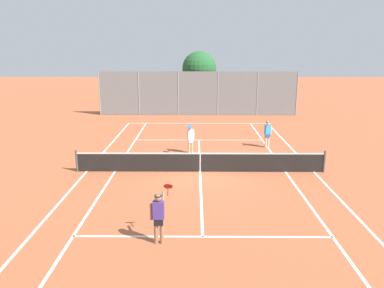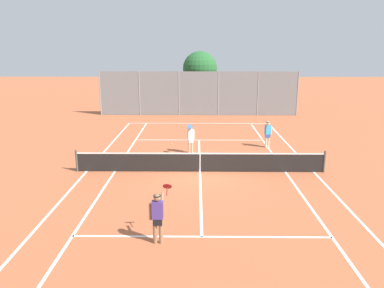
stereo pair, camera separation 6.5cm
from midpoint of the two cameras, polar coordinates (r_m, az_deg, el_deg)
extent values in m
plane|color=#B25B38|center=(18.13, 1.14, -4.25)|extent=(120.00, 120.00, 0.00)
cube|color=white|center=(29.64, 0.88, 3.17)|extent=(11.00, 0.10, 0.01)
cube|color=white|center=(18.88, -15.84, -4.04)|extent=(0.10, 23.80, 0.01)
cube|color=white|center=(19.01, 18.00, -4.08)|extent=(0.10, 23.80, 0.01)
cube|color=white|center=(18.54, -11.77, -4.12)|extent=(0.10, 23.80, 0.01)
cube|color=white|center=(18.64, 13.97, -4.16)|extent=(0.10, 23.80, 0.01)
cube|color=white|center=(12.24, 1.48, -13.93)|extent=(8.26, 0.10, 0.01)
cube|color=white|center=(24.27, 0.97, 0.62)|extent=(8.26, 0.10, 0.01)
cube|color=white|center=(18.13, 1.14, -4.25)|extent=(0.10, 12.80, 0.01)
cylinder|color=#474C47|center=(18.85, -17.27, -2.48)|extent=(0.10, 0.10, 1.07)
cylinder|color=#474C47|center=(18.99, 19.42, -2.53)|extent=(0.10, 0.10, 1.07)
cube|color=black|center=(17.98, 1.14, -2.85)|extent=(11.90, 0.02, 0.89)
cube|color=white|center=(17.85, 1.15, -1.46)|extent=(11.90, 0.03, 0.06)
cube|color=white|center=(17.99, 1.14, -2.91)|extent=(0.05, 0.03, 0.89)
cylinder|color=#936B4C|center=(11.76, -5.67, -13.03)|extent=(0.13, 0.13, 0.82)
cylinder|color=#936B4C|center=(11.74, -4.78, -13.05)|extent=(0.13, 0.13, 0.82)
cube|color=black|center=(11.60, -5.26, -11.60)|extent=(0.28, 0.18, 0.24)
cube|color=#4C388C|center=(11.44, -5.31, -9.98)|extent=(0.34, 0.20, 0.56)
sphere|color=#936B4C|center=(11.29, -5.35, -8.17)|extent=(0.22, 0.22, 0.22)
cylinder|color=black|center=(11.26, -5.36, -7.86)|extent=(0.23, 0.23, 0.02)
cylinder|color=#936B4C|center=(11.50, -6.41, -10.22)|extent=(0.08, 0.08, 0.52)
cylinder|color=#936B4C|center=(11.44, -4.61, -8.38)|extent=(0.09, 0.46, 0.35)
cylinder|color=maroon|center=(11.61, -3.85, -7.17)|extent=(0.04, 0.25, 0.22)
cylinder|color=maroon|center=(11.68, -3.81, -6.45)|extent=(0.28, 0.20, 0.23)
cylinder|color=#D8A884|center=(21.19, -0.11, -0.31)|extent=(0.13, 0.13, 0.82)
cylinder|color=#D8A884|center=(21.12, -0.55, -0.36)|extent=(0.13, 0.13, 0.82)
cube|color=white|center=(21.07, -0.33, 0.53)|extent=(0.33, 0.28, 0.24)
cube|color=white|center=(20.99, -0.33, 1.49)|extent=(0.39, 0.32, 0.56)
sphere|color=#D8A884|center=(20.90, -0.33, 2.53)|extent=(0.22, 0.22, 0.22)
cylinder|color=black|center=(20.89, -0.33, 2.70)|extent=(0.23, 0.23, 0.02)
cylinder|color=#D8A884|center=(21.09, 0.22, 1.38)|extent=(0.08, 0.08, 0.52)
cylinder|color=#D8A884|center=(20.75, -0.51, 2.15)|extent=(0.26, 0.45, 0.35)
cylinder|color=#1E4C99|center=(20.43, -0.57, 2.42)|extent=(0.13, 0.24, 0.22)
cylinder|color=#1E4C99|center=(20.30, -0.43, 2.66)|extent=(0.34, 0.29, 0.23)
cylinder|color=beige|center=(22.88, 11.49, 0.51)|extent=(0.13, 0.13, 0.82)
cylinder|color=beige|center=(22.80, 11.10, 0.48)|extent=(0.13, 0.13, 0.82)
cube|color=#334C8C|center=(22.76, 11.34, 1.30)|extent=(0.32, 0.26, 0.24)
cube|color=#3399D8|center=(22.69, 11.38, 2.19)|extent=(0.39, 0.30, 0.56)
sphere|color=beige|center=(22.61, 11.43, 3.15)|extent=(0.22, 0.22, 0.22)
cylinder|color=black|center=(22.59, 11.44, 3.32)|extent=(0.23, 0.23, 0.02)
cylinder|color=beige|center=(22.80, 11.86, 2.07)|extent=(0.08, 0.08, 0.52)
cylinder|color=beige|center=(22.44, 11.30, 2.82)|extent=(0.22, 0.46, 0.35)
sphere|color=#D1DB33|center=(21.14, -2.81, -1.42)|extent=(0.07, 0.07, 0.07)
sphere|color=#D1DB33|center=(23.15, -3.21, -0.01)|extent=(0.07, 0.07, 0.07)
sphere|color=#D1DB33|center=(19.09, -1.66, -3.18)|extent=(0.07, 0.07, 0.07)
cylinder|color=gray|center=(34.03, -13.98, 7.49)|extent=(0.08, 0.08, 3.84)
cylinder|color=gray|center=(33.35, -8.17, 7.64)|extent=(0.08, 0.08, 3.84)
cylinder|color=gray|center=(33.01, -2.17, 7.70)|extent=(0.08, 0.08, 3.84)
cylinder|color=gray|center=(33.03, 3.88, 7.68)|extent=(0.08, 0.08, 3.84)
cylinder|color=gray|center=(33.42, 9.85, 7.58)|extent=(0.08, 0.08, 3.84)
cylinder|color=gray|center=(34.14, 15.63, 7.41)|extent=(0.08, 0.08, 3.84)
cube|color=slate|center=(32.98, 0.85, 7.70)|extent=(17.27, 0.02, 3.80)
cylinder|color=brown|center=(36.21, 1.05, 7.44)|extent=(0.30, 0.30, 2.75)
sphere|color=#26602D|center=(35.99, 1.07, 11.41)|extent=(3.23, 3.23, 3.23)
sphere|color=#26602D|center=(36.23, 0.34, 10.79)|extent=(1.78, 1.78, 1.78)
camera|label=1|loc=(0.03, -90.10, -0.02)|focal=35.00mm
camera|label=2|loc=(0.03, 89.90, 0.02)|focal=35.00mm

